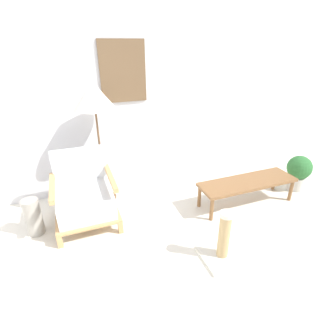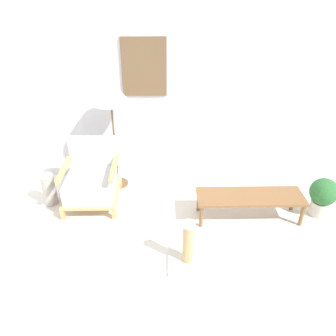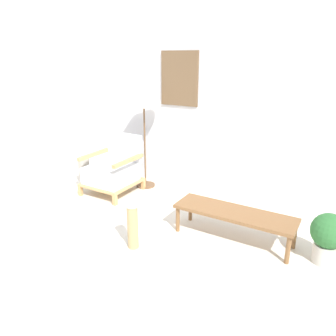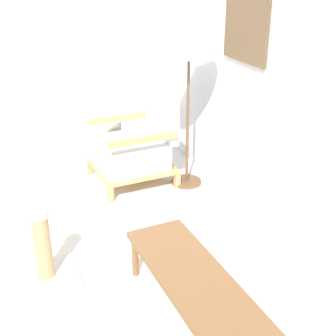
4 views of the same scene
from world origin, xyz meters
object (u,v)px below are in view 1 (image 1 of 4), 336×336
Objects in this scene: floor_lamp at (94,99)px; potted_plant at (299,171)px; vase at (33,217)px; armchair at (85,196)px; coffee_table at (247,183)px; scratching_post at (223,244)px.

potted_plant is (2.53, -0.72, -1.02)m from floor_lamp.
floor_lamp is 3.61× the size of vase.
armchair reaches higher than vase.
floor_lamp is 2.82m from potted_plant.
vase is at bearing 175.07° from potted_plant.
coffee_table is (1.65, -0.77, -1.01)m from floor_lamp.
potted_plant is at bearing 3.23° from coffee_table.
floor_lamp is at bearing 164.16° from potted_plant.
armchair is 1.92× the size of vase.
vase is 3.35m from potted_plant.
armchair is at bearing -123.70° from floor_lamp.
scratching_post is (0.87, -1.47, -1.13)m from floor_lamp.
armchair is 2.82m from potted_plant.
coffee_table is at bearing -10.78° from armchair.
floor_lamp reaches higher than vase.
coffee_table is at bearing 42.03° from scratching_post.
potted_plant is at bearing 24.37° from scratching_post.
coffee_table is 2.52× the size of potted_plant.
vase is at bearing 172.17° from coffee_table.
armchair is 1.09m from floor_lamp.
coffee_table is 2.41× the size of scratching_post.
potted_plant is (2.80, -0.31, -0.04)m from armchair.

